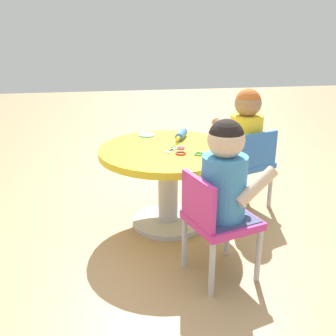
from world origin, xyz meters
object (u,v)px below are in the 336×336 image
at_px(seated_child_right, 246,128).
at_px(craft_scissors, 174,149).
at_px(craft_table, 168,169).
at_px(seated_child_left, 225,174).
at_px(child_chair_left, 216,220).
at_px(child_chair_right, 247,163).
at_px(rolling_pin, 181,135).

bearing_deg(seated_child_right, craft_scissors, 115.47).
height_order(craft_table, seated_child_left, seated_child_left).
bearing_deg(seated_child_left, child_chair_left, 107.51).
xyz_separation_m(child_chair_right, seated_child_right, (0.04, 0.01, 0.23)).
relative_size(rolling_pin, craft_scissors, 1.60).
bearing_deg(craft_table, child_chair_left, -165.89).
height_order(child_chair_left, rolling_pin, rolling_pin).
bearing_deg(seated_child_right, craft_table, 111.78).
xyz_separation_m(seated_child_right, rolling_pin, (-0.02, 0.43, -0.02)).
distance_m(craft_table, child_chair_left, 0.59).
bearing_deg(rolling_pin, seated_child_left, -174.86).
bearing_deg(seated_child_left, child_chair_right, -27.10).
relative_size(craft_table, child_chair_left, 1.51).
relative_size(child_chair_left, seated_child_left, 1.05).
relative_size(seated_child_left, rolling_pin, 2.32).
distance_m(child_chair_right, rolling_pin, 0.49).
distance_m(craft_table, seated_child_left, 0.61).
bearing_deg(child_chair_right, craft_scissors, 111.44).
height_order(seated_child_left, child_chair_right, seated_child_left).
bearing_deg(child_chair_left, rolling_pin, 2.20).
xyz_separation_m(seated_child_left, seated_child_right, (0.77, -0.36, 0.00)).
height_order(craft_table, child_chair_right, child_chair_right).
relative_size(child_chair_left, seated_child_right, 1.05).
bearing_deg(craft_scissors, craft_table, 48.50).
relative_size(craft_table, seated_child_right, 1.59).
distance_m(child_chair_left, seated_child_left, 0.23).
bearing_deg(craft_table, craft_scissors, -131.50).
height_order(seated_child_right, rolling_pin, seated_child_right).
height_order(child_chair_right, rolling_pin, rolling_pin).
xyz_separation_m(craft_table, child_chair_right, (0.18, -0.56, -0.05)).
relative_size(craft_table, child_chair_right, 1.51).
distance_m(seated_child_left, child_chair_right, 0.86).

